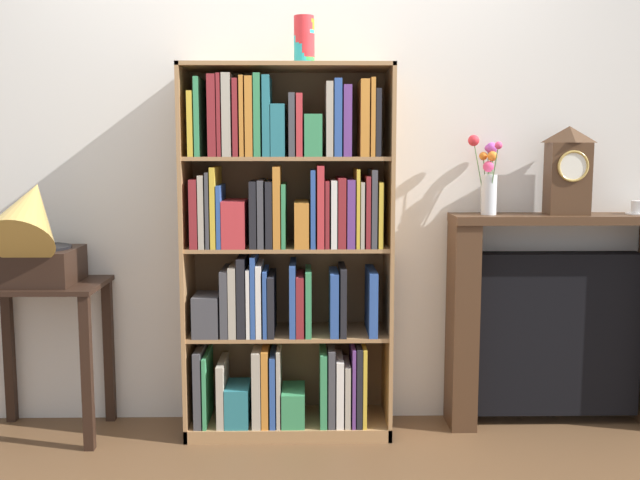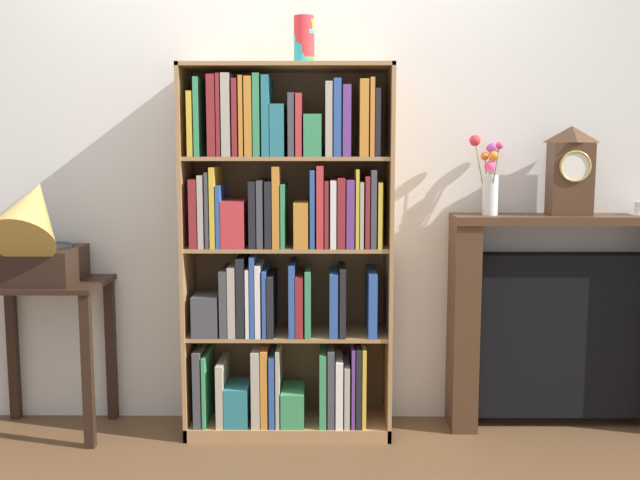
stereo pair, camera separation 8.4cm
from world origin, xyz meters
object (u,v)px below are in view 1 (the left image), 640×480
at_px(cup_stack, 304,40).
at_px(side_table_left, 44,325).
at_px(fireplace_mantel, 558,322).
at_px(flower_vase, 488,177).
at_px(teacup_with_saucer, 639,208).
at_px(gramophone, 34,233).
at_px(bookshelf, 284,257).
at_px(mantel_clock, 568,170).

relative_size(cup_stack, side_table_left, 0.29).
relative_size(cup_stack, fireplace_mantel, 0.20).
bearing_deg(flower_vase, teacup_with_saucer, -1.27).
height_order(side_table_left, fireplace_mantel, fireplace_mantel).
distance_m(gramophone, fireplace_mantel, 2.48).
height_order(side_table_left, flower_vase, flower_vase).
bearing_deg(teacup_with_saucer, cup_stack, -177.46).
height_order(cup_stack, fireplace_mantel, cup_stack).
relative_size(cup_stack, teacup_with_saucer, 1.66).
distance_m(bookshelf, side_table_left, 1.15).
relative_size(cup_stack, flower_vase, 0.57).
relative_size(mantel_clock, teacup_with_saucer, 3.23).
relative_size(cup_stack, mantel_clock, 0.51).
relative_size(fireplace_mantel, flower_vase, 2.85).
height_order(bookshelf, flower_vase, bookshelf).
relative_size(bookshelf, gramophone, 3.05).
bearing_deg(teacup_with_saucer, fireplace_mantel, 176.76).
bearing_deg(gramophone, flower_vase, 5.00).
bearing_deg(mantel_clock, cup_stack, -176.86).
distance_m(fireplace_mantel, teacup_with_saucer, 0.65).
distance_m(bookshelf, flower_vase, 1.03).
bearing_deg(side_table_left, flower_vase, 2.92).
bearing_deg(bookshelf, cup_stack, -4.21).
bearing_deg(teacup_with_saucer, gramophone, -176.61).
bearing_deg(bookshelf, fireplace_mantel, 3.61).
bearing_deg(gramophone, bookshelf, 5.24).
xyz_separation_m(gramophone, teacup_with_saucer, (2.78, 0.16, 0.09)).
xyz_separation_m(side_table_left, fireplace_mantel, (2.43, 0.11, -0.02)).
bearing_deg(flower_vase, fireplace_mantel, 0.65).
relative_size(mantel_clock, flower_vase, 1.11).
height_order(flower_vase, teacup_with_saucer, flower_vase).
height_order(cup_stack, flower_vase, cup_stack).
bearing_deg(fireplace_mantel, side_table_left, -177.42).
bearing_deg(gramophone, cup_stack, 4.50).
distance_m(mantel_clock, flower_vase, 0.37).
height_order(cup_stack, gramophone, cup_stack).
distance_m(bookshelf, teacup_with_saucer, 1.69).
distance_m(cup_stack, mantel_clock, 1.36).
xyz_separation_m(fireplace_mantel, flower_vase, (-0.36, -0.00, 0.70)).
bearing_deg(fireplace_mantel, gramophone, -175.64).
height_order(side_table_left, teacup_with_saucer, teacup_with_saucer).
xyz_separation_m(cup_stack, side_table_left, (-1.20, -0.02, -1.29)).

